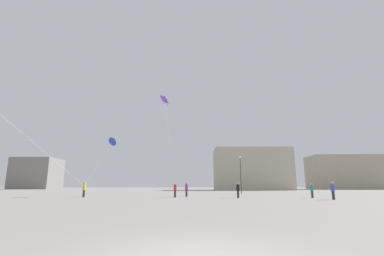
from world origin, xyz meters
name	(u,v)px	position (x,y,z in m)	size (l,w,h in m)	color
ground_plane	(196,256)	(0.00, 0.00, 0.00)	(300.00, 300.00, 0.00)	gray
person_in_teal	(310,190)	(13.21, 25.00, 0.88)	(0.35, 0.35, 1.60)	#2D2D33
person_in_purple	(185,189)	(-0.79, 28.62, 0.95)	(0.38, 0.38, 1.74)	#2D2D33
person_in_yellow	(83,189)	(-12.88, 27.00, 0.97)	(0.38, 0.38, 1.76)	#2D2D33
person_in_black	(237,189)	(5.01, 25.05, 0.94)	(0.37, 0.37, 1.71)	#2D2D33
person_in_blue	(331,190)	(13.78, 21.53, 0.96)	(0.38, 0.38, 1.74)	#2D2D33
person_in_red	(174,189)	(-2.08, 26.68, 0.92)	(0.37, 0.37, 1.68)	#2D2D33
kite_violet_delta	(164,101)	(-3.03, 21.93, 10.23)	(1.49, 5.61, 9.42)	purple
kite_cobalt_diamond	(111,141)	(-10.89, 30.56, 7.19)	(2.73, 4.21, 6.49)	blue
building_left_hall	(35,174)	(-55.00, 91.68, 5.34)	(13.76, 12.03, 10.68)	gray
building_centre_hall	(250,169)	(17.00, 72.89, 5.80)	(21.19, 11.28, 11.60)	#B2A893
building_right_hall	(349,172)	(53.00, 86.22, 5.51)	(26.77, 12.54, 11.02)	#A39984
lamppost_east	(239,169)	(7.94, 39.58, 4.01)	(0.36, 0.36, 6.17)	#2D2D30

